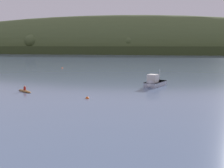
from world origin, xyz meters
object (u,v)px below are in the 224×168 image
object	(u,v)px
mooring_buoy_midchannel	(62,68)
mooring_buoy_off_fishing_boat	(87,98)
fishing_boat_moored	(154,83)
canoe_with_paddler	(25,91)

from	to	relation	value
mooring_buoy_midchannel	mooring_buoy_off_fishing_boat	world-z (taller)	mooring_buoy_midchannel
fishing_boat_moored	mooring_buoy_off_fishing_boat	bearing A→B (deg)	-11.25
canoe_with_paddler	mooring_buoy_midchannel	size ratio (longest dim) A/B	5.85
canoe_with_paddler	mooring_buoy_off_fishing_boat	world-z (taller)	canoe_with_paddler
fishing_boat_moored	canoe_with_paddler	xyz separation A→B (m)	(-18.17, -8.21, -0.37)
fishing_boat_moored	mooring_buoy_off_fishing_boat	xyz separation A→B (m)	(-8.05, -11.81, -0.47)
fishing_boat_moored	canoe_with_paddler	bearing A→B (deg)	-42.64
mooring_buoy_midchannel	mooring_buoy_off_fishing_boat	xyz separation A→B (m)	(18.52, -43.69, 0.00)
fishing_boat_moored	mooring_buoy_midchannel	bearing A→B (deg)	-117.14
canoe_with_paddler	mooring_buoy_off_fishing_boat	xyz separation A→B (m)	(10.11, -3.60, -0.10)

